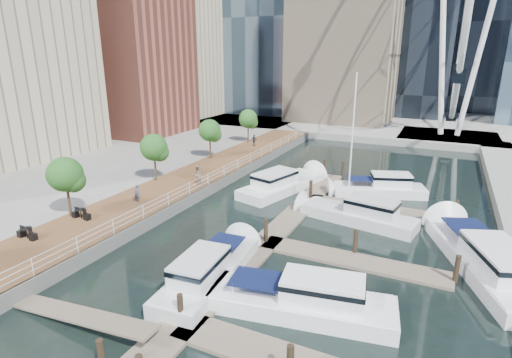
{
  "coord_description": "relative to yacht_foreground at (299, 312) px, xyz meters",
  "views": [
    {
      "loc": [
        13.35,
        -15.27,
        12.63
      ],
      "look_at": [
        -0.05,
        12.8,
        3.0
      ],
      "focal_mm": 28.0,
      "sensor_mm": 36.0,
      "label": 1
    }
  ],
  "objects": [
    {
      "name": "midrise_condos",
      "position": [
        -41.32,
        25.24,
        13.42
      ],
      "size": [
        19.0,
        67.0,
        28.0
      ],
      "color": "#BCAD8E",
      "rests_on": "ground"
    },
    {
      "name": "moored_yachts",
      "position": [
        0.23,
        10.75,
        0.0
      ],
      "size": [
        23.98,
        35.29,
        11.5
      ],
      "color": "silver",
      "rests_on": "ground"
    },
    {
      "name": "land_far",
      "position": [
        -7.75,
        100.42,
        0.5
      ],
      "size": [
        200.0,
        114.0,
        1.0
      ],
      "primitive_type": "cube",
      "color": "gray",
      "rests_on": "ground"
    },
    {
      "name": "yacht_foreground",
      "position": [
        0.0,
        0.0,
        0.0
      ],
      "size": [
        10.92,
        4.57,
        2.15
      ],
      "primitive_type": null,
      "rotation": [
        0.0,
        0.0,
        1.74
      ],
      "color": "white",
      "rests_on": "ground"
    },
    {
      "name": "pedestrian_mid",
      "position": [
        -14.91,
        13.25,
        1.91
      ],
      "size": [
        0.75,
        0.93,
        1.83
      ],
      "primitive_type": "imported",
      "rotation": [
        0.0,
        0.0,
        -1.5
      ],
      "color": "gray",
      "rests_on": "boardwalk"
    },
    {
      "name": "railing",
      "position": [
        -13.85,
        13.42,
        1.52
      ],
      "size": [
        0.1,
        60.0,
        1.05
      ],
      "primitive_type": null,
      "color": "white",
      "rests_on": "boardwalk"
    },
    {
      "name": "seawall",
      "position": [
        -13.75,
        13.42,
        0.5
      ],
      "size": [
        0.25,
        60.0,
        1.0
      ],
      "primitive_type": "cube",
      "color": "#595954",
      "rests_on": "ground"
    },
    {
      "name": "cafe_tables",
      "position": [
        -18.15,
        -3.58,
        1.37
      ],
      "size": [
        2.5,
        13.7,
        0.74
      ],
      "color": "black",
      "rests_on": "ground"
    },
    {
      "name": "ground",
      "position": [
        -7.75,
        -1.58,
        0.0
      ],
      "size": [
        520.0,
        520.0,
        0.0
      ],
      "primitive_type": "plane",
      "color": "black",
      "rests_on": "ground"
    },
    {
      "name": "pedestrian_near",
      "position": [
        -16.58,
        6.9,
        1.76
      ],
      "size": [
        0.59,
        0.42,
        1.52
      ],
      "primitive_type": "imported",
      "rotation": [
        0.0,
        0.0,
        0.11
      ],
      "color": "#48475F",
      "rests_on": "boardwalk"
    },
    {
      "name": "boardwalk",
      "position": [
        -16.75,
        13.42,
        0.5
      ],
      "size": [
        6.0,
        60.0,
        1.0
      ],
      "primitive_type": "cube",
      "color": "brown",
      "rests_on": "ground"
    },
    {
      "name": "street_trees",
      "position": [
        -19.15,
        12.42,
        4.29
      ],
      "size": [
        2.6,
        42.6,
        4.6
      ],
      "color": "#3F2B1C",
      "rests_on": "ground"
    },
    {
      "name": "pier",
      "position": [
        6.25,
        50.42,
        0.5
      ],
      "size": [
        14.0,
        12.0,
        1.0
      ],
      "primitive_type": "cube",
      "color": "gray",
      "rests_on": "ground"
    },
    {
      "name": "pedestrian_far",
      "position": [
        -17.31,
        30.56,
        1.78
      ],
      "size": [
        0.97,
        0.57,
        1.56
      ],
      "primitive_type": "imported",
      "rotation": [
        0.0,
        0.0,
        2.93
      ],
      "color": "#2D3139",
      "rests_on": "boardwalk"
    },
    {
      "name": "floating_docks",
      "position": [
        0.22,
        8.4,
        0.49
      ],
      "size": [
        16.0,
        34.0,
        2.6
      ],
      "color": "#6D6051",
      "rests_on": "ground"
    },
    {
      "name": "land_inland",
      "position": [
        -43.75,
        13.42,
        0.5
      ],
      "size": [
        48.0,
        90.0,
        1.0
      ],
      "primitive_type": "cube",
      "color": "gray",
      "rests_on": "ground"
    }
  ]
}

